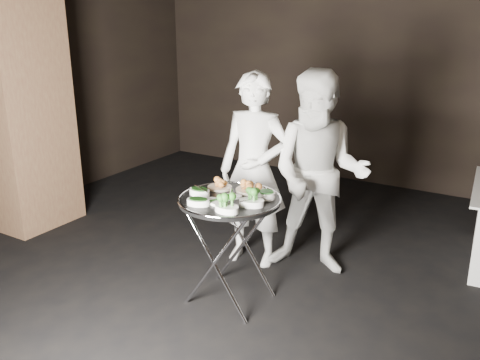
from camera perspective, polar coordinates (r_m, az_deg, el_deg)
The scene contains 17 objects.
floor at distance 4.18m, azimuth -3.14°, elevation -13.18°, with size 6.00×7.00×0.05m, color black.
wall_back at distance 6.81m, azimuth 13.88°, elevation 12.17°, with size 6.00×0.05×3.00m, color black.
column_left at distance 5.67m, azimuth -24.07°, elevation 10.05°, with size 0.80×0.80×3.00m, color brown.
tray_stand at distance 3.90m, azimuth -1.15°, elevation -7.35°, with size 0.57×0.48×0.83m.
serving_tray at distance 3.76m, azimuth -1.18°, elevation -2.22°, with size 0.77×0.77×0.04m.
potato_plate_a at distance 3.96m, azimuth -2.30°, elevation -0.53°, with size 0.20×0.20×0.07m.
potato_plate_b at distance 3.89m, azimuth 1.16°, elevation -0.78°, with size 0.22×0.22×0.08m.
greens_bowl at distance 3.74m, azimuth 2.97°, elevation -1.57°, with size 0.13×0.13×0.08m.
asparagus_plate_a at distance 3.77m, azimuth -1.03°, elevation -1.77°, with size 0.19×0.16×0.03m.
asparagus_plate_b at distance 3.66m, azimuth -2.78°, elevation -2.37°, with size 0.22×0.18×0.04m.
spinach_bowl_a at distance 3.83m, azimuth -4.57°, elevation -1.24°, with size 0.17×0.12×0.07m.
spinach_bowl_b at distance 3.62m, azimuth -4.72°, elevation -2.36°, with size 0.19×0.15×0.07m.
broccoli_bowl_a at distance 3.60m, azimuth 1.32°, elevation -2.41°, with size 0.21×0.18×0.07m.
broccoli_bowl_b at distance 3.49m, azimuth -1.50°, elevation -3.07°, with size 0.20×0.15×0.08m.
serving_utensils at distance 3.78m, azimuth -0.42°, elevation -1.08°, with size 0.58×0.45×0.01m.
waiter_left at distance 4.40m, azimuth 1.58°, elevation 1.05°, with size 0.62×0.41×1.71m, color silver.
waiter_right at distance 4.29m, azimuth 8.87°, elevation 0.60°, with size 0.85×0.66×1.74m, color silver.
Camera 1 is at (2.03, -2.94, 2.14)m, focal length 38.00 mm.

